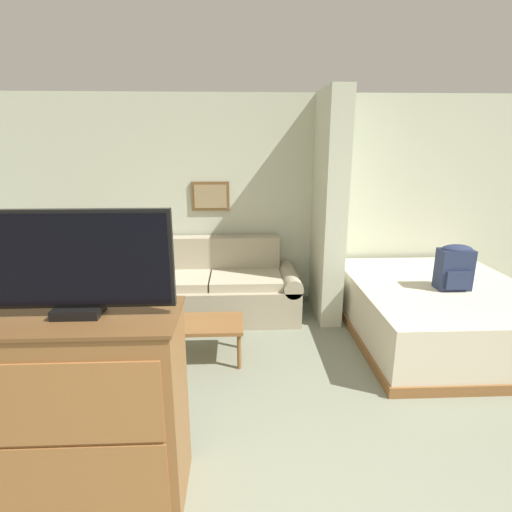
% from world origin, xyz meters
% --- Properties ---
extents(wall_back, '(6.87, 0.16, 2.60)m').
position_xyz_m(wall_back, '(-0.00, 3.85, 1.29)').
color(wall_back, beige).
rests_on(wall_back, ground_plane).
extents(wall_partition_pillar, '(0.24, 0.84, 2.60)m').
position_xyz_m(wall_partition_pillar, '(0.65, 3.37, 1.30)').
color(wall_partition_pillar, beige).
rests_on(wall_partition_pillar, ground_plane).
extents(couch, '(2.11, 0.84, 0.91)m').
position_xyz_m(couch, '(-0.74, 3.38, 0.32)').
color(couch, tan).
rests_on(couch, ground_plane).
extents(coffee_table, '(0.67, 0.48, 0.38)m').
position_xyz_m(coffee_table, '(-0.70, 2.33, 0.33)').
color(coffee_table, brown).
rests_on(coffee_table, ground_plane).
extents(side_table, '(0.44, 0.44, 0.56)m').
position_xyz_m(side_table, '(-1.95, 3.30, 0.46)').
color(side_table, brown).
rests_on(side_table, ground_plane).
extents(table_lamp, '(0.31, 0.31, 0.44)m').
position_xyz_m(table_lamp, '(-1.95, 3.30, 0.86)').
color(table_lamp, tan).
rests_on(table_lamp, side_table).
extents(tv_dresser, '(1.04, 0.51, 1.16)m').
position_xyz_m(tv_dresser, '(-1.23, 0.78, 0.58)').
color(tv_dresser, brown).
rests_on(tv_dresser, ground_plane).
extents(tv, '(1.01, 0.16, 0.56)m').
position_xyz_m(tv, '(-1.23, 0.78, 1.45)').
color(tv, black).
rests_on(tv, tv_dresser).
extents(bed, '(1.80, 2.12, 0.59)m').
position_xyz_m(bed, '(1.73, 2.69, 0.30)').
color(bed, brown).
rests_on(bed, ground_plane).
extents(backpack, '(0.33, 0.22, 0.47)m').
position_xyz_m(backpack, '(1.78, 2.57, 0.83)').
color(backpack, '#232D4C').
rests_on(backpack, bed).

